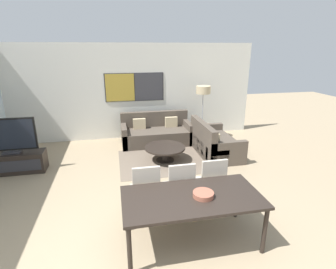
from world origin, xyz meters
name	(u,v)px	position (x,y,z in m)	size (l,w,h in m)	color
wall_back	(127,92)	(0.01, 5.44, 1.41)	(7.77, 0.09, 2.80)	silver
area_rug	(165,160)	(0.75, 3.42, 0.00)	(2.23, 1.76, 0.01)	#706051
tv_console	(15,163)	(-2.65, 3.50, 0.23)	(1.30, 0.45, 0.46)	black
television	(9,136)	(-2.65, 3.50, 0.85)	(1.10, 0.20, 0.79)	#2D2D33
sofa_main	(156,133)	(0.75, 4.77, 0.28)	(2.00, 0.92, 0.87)	#51473D
sofa_side	(213,144)	(2.06, 3.59, 0.28)	(0.92, 1.64, 0.87)	#51473D
coffee_table	(165,150)	(0.75, 3.42, 0.28)	(0.99, 0.99, 0.37)	black
dining_table	(192,200)	(0.57, 0.57, 0.68)	(1.90, 0.95, 0.74)	black
dining_chair_left	(146,188)	(0.02, 1.25, 0.54)	(0.46, 0.46, 0.96)	#B2A899
dining_chair_centre	(180,186)	(0.57, 1.22, 0.54)	(0.46, 0.46, 0.96)	#B2A899
dining_chair_right	(211,181)	(1.12, 1.28, 0.54)	(0.46, 0.46, 0.96)	#B2A899
fruit_bowl	(203,194)	(0.72, 0.52, 0.78)	(0.29, 0.29, 0.07)	#995642
floor_lamp	(203,93)	(2.14, 4.76, 1.42)	(0.41, 0.41, 1.62)	#2D2D33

